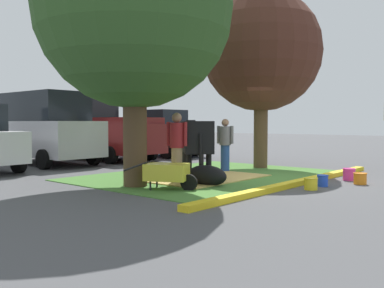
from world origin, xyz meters
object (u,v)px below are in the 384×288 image
Objects in this scene: bucket_pink at (349,174)px; suv_black at (45,128)px; person_handler at (225,144)px; bucket_orange at (360,178)px; wheelbarrow at (168,173)px; shade_tree_right at (261,52)px; cow_holstein at (195,137)px; calf_lying at (206,175)px; pickup_truck_maroon at (100,132)px; bucket_yellow at (311,183)px; shade_tree_left at (134,10)px; sedan_blue at (158,134)px; person_visitor_near at (177,146)px; bucket_blue at (323,180)px.

bucket_pink is 0.07× the size of suv_black.
person_handler is 3.98m from bucket_orange.
suv_black reaches higher than wheelbarrow.
shade_tree_right is 1.23× the size of suv_black.
bucket_pink is at bearing -58.57° from cow_holstein.
shade_tree_right is 5.55m from calf_lying.
cow_holstein is at bearing 178.34° from shade_tree_right.
pickup_truck_maroon is (-1.38, 6.59, -2.62)m from shade_tree_right.
suv_black reaches higher than cow_holstein.
shade_tree_left is at bearing 124.10° from bucket_yellow.
suv_black is at bearing 94.32° from bucket_yellow.
shade_tree_right reaches higher than sedan_blue.
calf_lying is at bearing -130.64° from cow_holstein.
person_visitor_near is 6.85m from suv_black.
calf_lying is 4.17× the size of bucket_yellow.
sedan_blue reaches higher than calf_lying.
person_visitor_near is at bearing 114.27° from bucket_yellow.
shade_tree_left reaches higher than calf_lying.
bucket_blue reaches higher than bucket_yellow.
sedan_blue is (2.79, -0.44, -0.13)m from pickup_truck_maroon.
shade_tree_right is 5.45m from bucket_blue.
shade_tree_left is 6.58m from bucket_orange.
person_handler is at bearing 100.02° from bucket_pink.
suv_black reaches higher than person_handler.
person_visitor_near reaches higher than wheelbarrow.
shade_tree_right reaches higher than bucket_orange.
person_visitor_near reaches higher than person_handler.
person_visitor_near is 4.48m from bucket_pink.
shade_tree_right is 7.22m from pickup_truck_maroon.
shade_tree_left is 3.65m from cow_holstein.
calf_lying is at bearing -92.16° from suv_black.
shade_tree_left is at bearing -178.42° from cow_holstein.
cow_holstein reaches higher than calf_lying.
cow_holstein is at bearing 90.07° from bucket_yellow.
wheelbarrow is (-5.25, -0.89, -3.35)m from shade_tree_right.
person_handler reaches higher than bucket_blue.
sedan_blue reaches higher than wheelbarrow.
sedan_blue reaches higher than bucket_pink.
shade_tree_right reaches higher than person_visitor_near.
pickup_truck_maroon is (0.33, 6.42, 0.27)m from person_handler.
person_handler is at bearing 2.14° from shade_tree_left.
shade_tree_right is at bearing 71.64° from bucket_pink.
sedan_blue is (6.77, 6.12, -3.02)m from shade_tree_left.
shade_tree_right is 3.65× the size of wheelbarrow.
bucket_yellow is 0.64m from bucket_blue.
sedan_blue is (3.11, 5.98, 0.14)m from person_handler.
pickup_truck_maroon is at bearing 66.42° from person_visitor_near.
wheelbarrow is 4.97× the size of bucket_yellow.
suv_black is at bearing 106.06° from bucket_pink.
shade_tree_right is at bearing 14.54° from calf_lying.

